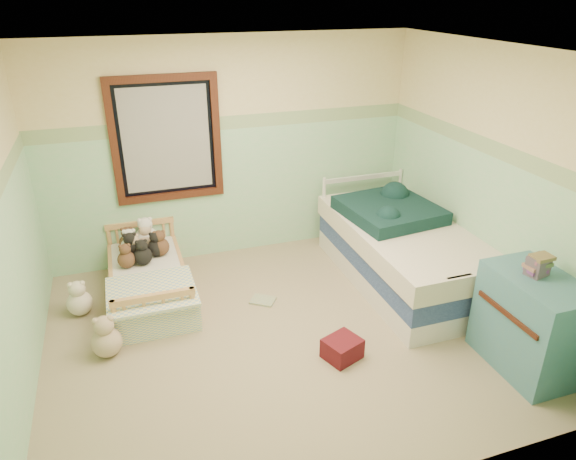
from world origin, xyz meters
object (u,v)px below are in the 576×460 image
object	(u,v)px
plush_floor_cream	(80,303)
plush_floor_tan	(107,342)
twin_bed_frame	(402,272)
red_pillow	(342,348)
dresser	(531,323)
floor_book	(263,300)
toddler_bed_frame	(150,288)

from	to	relation	value
plush_floor_cream	plush_floor_tan	size ratio (longest dim) A/B	0.92
plush_floor_tan	twin_bed_frame	size ratio (longest dim) A/B	0.12
plush_floor_tan	red_pillow	distance (m)	2.05
plush_floor_cream	red_pillow	bearing A→B (deg)	-33.47
dresser	floor_book	size ratio (longest dim) A/B	3.52
plush_floor_cream	twin_bed_frame	size ratio (longest dim) A/B	0.11
plush_floor_cream	twin_bed_frame	distance (m)	3.35
plush_floor_tan	twin_bed_frame	bearing A→B (deg)	5.49
twin_bed_frame	floor_book	bearing A→B (deg)	176.80
dresser	plush_floor_cream	bearing A→B (deg)	150.77
plush_floor_tan	twin_bed_frame	world-z (taller)	plush_floor_tan
toddler_bed_frame	floor_book	size ratio (longest dim) A/B	6.25
floor_book	toddler_bed_frame	bearing A→B (deg)	-168.12
plush_floor_cream	red_pillow	size ratio (longest dim) A/B	0.83
plush_floor_tan	twin_bed_frame	xyz separation A→B (m)	(3.07, 0.30, -0.02)
plush_floor_tan	dresser	bearing A→B (deg)	-20.67
plush_floor_tan	dresser	world-z (taller)	dresser
plush_floor_tan	floor_book	xyz separation A→B (m)	(1.52, 0.38, -0.12)
plush_floor_tan	dresser	xyz separation A→B (m)	(3.35, -1.26, 0.29)
plush_floor_cream	red_pillow	distance (m)	2.60
plush_floor_tan	dresser	distance (m)	3.59
dresser	floor_book	xyz separation A→B (m)	(-1.83, 1.65, -0.41)
toddler_bed_frame	floor_book	world-z (taller)	toddler_bed_frame
dresser	red_pillow	size ratio (longest dim) A/B	2.87
toddler_bed_frame	plush_floor_cream	xyz separation A→B (m)	(-0.68, -0.12, 0.03)
plush_floor_tan	floor_book	bearing A→B (deg)	14.13
plush_floor_tan	red_pillow	size ratio (longest dim) A/B	0.90
dresser	red_pillow	world-z (taller)	dresser
red_pillow	plush_floor_tan	bearing A→B (deg)	160.36
plush_floor_cream	floor_book	distance (m)	1.80
red_pillow	floor_book	size ratio (longest dim) A/B	1.23
toddler_bed_frame	dresser	size ratio (longest dim) A/B	1.77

